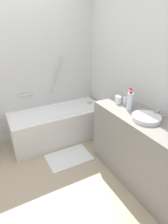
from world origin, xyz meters
TOP-DOWN VIEW (x-y plane):
  - ground_plane at (0.00, 0.00)m, footprint 4.06×4.06m
  - wall_back_tiled at (0.00, 1.27)m, footprint 3.46×0.10m
  - wall_right_mirror at (1.58, 0.00)m, footprint 0.10×2.84m
  - bathtub at (0.69, 0.90)m, footprint 1.59×0.64m
  - vanity_counter at (1.27, -0.53)m, footprint 0.52×1.56m
  - sink_basin at (1.24, -0.49)m, footprint 0.32×0.32m
  - sink_faucet at (1.43, -0.49)m, footprint 0.10×0.15m
  - water_bottle_2 at (1.24, -0.20)m, footprint 0.07×0.07m
  - water_bottle_3 at (1.30, -0.12)m, footprint 0.06×0.06m
  - drinking_glass_0 at (1.25, 0.03)m, footprint 0.08×0.08m
  - drinking_glass_2 at (1.32, -0.03)m, footprint 0.06×0.06m
  - drinking_glass_3 at (1.29, 0.11)m, footprint 0.06×0.06m
  - bath_mat at (0.61, 0.32)m, footprint 0.66×0.44m

SIDE VIEW (x-z plane):
  - ground_plane at x=0.00m, z-range 0.00..0.00m
  - bath_mat at x=0.61m, z-range 0.00..0.01m
  - bathtub at x=0.69m, z-range -0.40..0.98m
  - vanity_counter at x=1.27m, z-range 0.00..0.88m
  - sink_basin at x=1.24m, z-range 0.88..0.94m
  - sink_faucet at x=1.43m, z-range 0.88..0.96m
  - drinking_glass_3 at x=1.29m, z-range 0.88..0.97m
  - drinking_glass_2 at x=1.32m, z-range 0.88..0.98m
  - drinking_glass_0 at x=1.25m, z-range 0.88..0.99m
  - water_bottle_2 at x=1.24m, z-range 0.88..1.12m
  - water_bottle_3 at x=1.30m, z-range 0.88..1.13m
  - wall_back_tiled at x=0.00m, z-range 0.00..2.36m
  - wall_right_mirror at x=1.58m, z-range 0.00..2.36m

